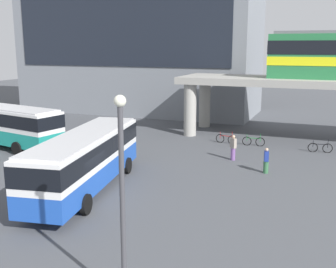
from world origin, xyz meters
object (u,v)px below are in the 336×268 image
Objects in this scene: bicycle_black at (320,148)px; pedestrian_walking_across at (266,161)px; pedestrian_by_bike_rack at (233,148)px; bus_secondary at (3,122)px; bicycle_green at (253,141)px; station_building at (138,23)px; bicycle_red at (226,139)px; bus_main at (86,156)px.

pedestrian_walking_across reaches higher than bicycle_black.
bicycle_black is 1.00× the size of pedestrian_by_bike_rack.
bus_secondary is 19.88m from bicycle_green.
station_building is 15.74× the size of bicycle_green.
bus_secondary is 24.52m from bicycle_black.
bicycle_black is 1.10× the size of pedestrian_walking_across.
bicycle_red is 8.20m from pedestrian_walking_across.
bicycle_green is 1.10× the size of pedestrian_walking_across.
bus_main reaches higher than pedestrian_walking_across.
station_building is 2.49× the size of bus_secondary.
station_building reaches higher than bus_secondary.
bus_main reaches higher than bicycle_green.
station_building is 2.49× the size of bus_main.
bicycle_black is at bearing 66.02° from pedestrian_walking_across.
bicycle_green is (16.54, -13.46, -10.09)m from station_building.
pedestrian_by_bike_rack reaches higher than pedestrian_walking_across.
pedestrian_walking_across is 0.91× the size of pedestrian_by_bike_rack.
bicycle_green is at bearing -39.13° from station_building.
bicycle_green is 5.04m from bicycle_black.
station_building is 15.82× the size of bicycle_red.
bicycle_red is at bearing 25.00° from bus_secondary.
pedestrian_walking_across is at bearing 1.45° from bus_secondary.
pedestrian_by_bike_rack is (1.67, -4.76, 0.49)m from bicycle_red.
station_building reaches higher than bicycle_red.
bicycle_red is (-2.24, -0.01, 0.00)m from bicycle_green.
bicycle_red is 7.28m from bicycle_black.
bicycle_red is at bearing -43.28° from station_building.
pedestrian_by_bike_rack is (17.76, 2.75, -1.14)m from bus_secondary.
bicycle_green is at bearing 64.48° from bus_main.
pedestrian_by_bike_rack is (-0.57, -4.77, 0.49)m from bicycle_green.
bus_main is 11.17m from pedestrian_walking_across.
bus_secondary is 20.42m from pedestrian_walking_across.
bus_main is at bearing -28.70° from bus_secondary.
pedestrian_by_bike_rack is (6.07, 9.15, -1.14)m from bus_main.
bus_secondary is 6.99× the size of pedestrian_walking_across.
bus_main is 6.34× the size of pedestrian_by_bike_rack.
bus_secondary is 6.33× the size of bicycle_green.
bicycle_green and bicycle_red have the same top height.
bus_main is 6.37× the size of bicycle_black.
station_building is 30.32m from bus_main.
bicycle_black is at bearing -1.99° from bicycle_red.
bicycle_red is (16.09, 7.50, -1.63)m from bus_secondary.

